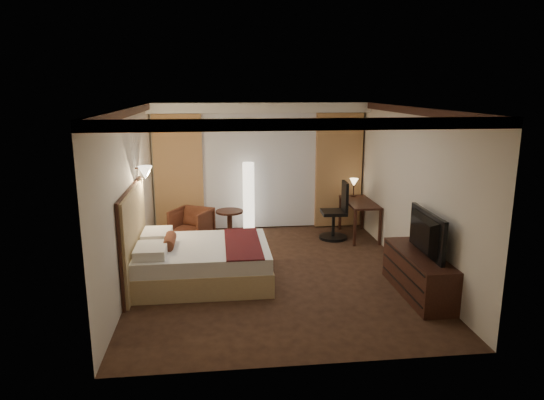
{
  "coord_description": "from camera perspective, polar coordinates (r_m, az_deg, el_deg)",
  "views": [
    {
      "loc": [
        -0.91,
        -7.48,
        3.0
      ],
      "look_at": [
        0.0,
        0.4,
        1.15
      ],
      "focal_mm": 32.0,
      "sensor_mm": 36.0,
      "label": 1
    }
  ],
  "objects": [
    {
      "name": "right_wall",
      "position": [
        8.28,
        15.98,
        1.13
      ],
      "size": [
        0.02,
        5.5,
        2.7
      ],
      "primitive_type": "cube",
      "color": "beige",
      "rests_on": "floor"
    },
    {
      "name": "floor_lamp",
      "position": [
        10.07,
        -2.76,
        0.24
      ],
      "size": [
        0.32,
        0.32,
        1.51
      ],
      "primitive_type": null,
      "color": "white",
      "rests_on": "floor"
    },
    {
      "name": "television",
      "position": [
        7.31,
        16.95,
        -3.6
      ],
      "size": [
        0.69,
        1.17,
        0.15
      ],
      "primitive_type": "imported",
      "rotation": [
        0.0,
        0.0,
        1.55
      ],
      "color": "black",
      "rests_on": "dresser"
    },
    {
      "name": "side_table",
      "position": [
        9.77,
        -4.98,
        -2.96
      ],
      "size": [
        0.55,
        0.55,
        0.6
      ],
      "primitive_type": null,
      "color": "black",
      "rests_on": "floor"
    },
    {
      "name": "left_wall",
      "position": [
        7.77,
        -16.36,
        0.34
      ],
      "size": [
        0.02,
        5.5,
        2.7
      ],
      "primitive_type": "cube",
      "color": "beige",
      "rests_on": "floor"
    },
    {
      "name": "dresser",
      "position": [
        7.53,
        16.83,
        -8.34
      ],
      "size": [
        0.5,
        1.63,
        0.63
      ],
      "primitive_type": null,
      "color": "black",
      "rests_on": "floor"
    },
    {
      "name": "office_chair",
      "position": [
        9.8,
        7.28,
        -1.22
      ],
      "size": [
        0.59,
        0.59,
        1.18
      ],
      "primitive_type": null,
      "rotation": [
        0.0,
        0.0,
        -0.05
      ],
      "color": "black",
      "rests_on": "floor"
    },
    {
      "name": "curtain_sheer",
      "position": [
        10.34,
        -1.45,
        3.38
      ],
      "size": [
        2.48,
        0.04,
        2.45
      ],
      "primitive_type": "cube",
      "color": "silver",
      "rests_on": "back_wall"
    },
    {
      "name": "bed",
      "position": [
        7.78,
        -8.05,
        -7.3
      ],
      "size": [
        2.07,
        1.61,
        0.61
      ],
      "primitive_type": null,
      "color": "white",
      "rests_on": "floor"
    },
    {
      "name": "floor",
      "position": [
        8.11,
        0.33,
        -8.58
      ],
      "size": [
        4.5,
        5.5,
        0.01
      ],
      "primitive_type": "cube",
      "color": "black",
      "rests_on": "ground"
    },
    {
      "name": "armchair",
      "position": [
        9.79,
        -9.45,
        -2.7
      ],
      "size": [
        0.92,
        0.9,
        0.72
      ],
      "primitive_type": "imported",
      "rotation": [
        0.0,
        0.0,
        -0.48
      ],
      "color": "#512818",
      "rests_on": "floor"
    },
    {
      "name": "soffit",
      "position": [
        10.03,
        -1.4,
        10.84
      ],
      "size": [
        4.5,
        0.5,
        0.2
      ],
      "primitive_type": "cube",
      "color": "white",
      "rests_on": "ceiling"
    },
    {
      "name": "headboard",
      "position": [
        7.74,
        -15.93,
        -4.29
      ],
      "size": [
        0.12,
        1.91,
        1.5
      ],
      "primitive_type": null,
      "color": "tan",
      "rests_on": "floor"
    },
    {
      "name": "crown_molding",
      "position": [
        7.54,
        0.35,
        10.4
      ],
      "size": [
        4.5,
        5.5,
        0.12
      ],
      "primitive_type": null,
      "color": "black",
      "rests_on": "ceiling"
    },
    {
      "name": "curtain_left_drape",
      "position": [
        10.27,
        -10.92,
        3.08
      ],
      "size": [
        1.0,
        0.14,
        2.45
      ],
      "primitive_type": "cube",
      "color": "tan",
      "rests_on": "back_wall"
    },
    {
      "name": "ceiling",
      "position": [
        7.54,
        0.36,
        10.85
      ],
      "size": [
        4.5,
        5.5,
        0.01
      ],
      "primitive_type": "cube",
      "color": "white",
      "rests_on": "back_wall"
    },
    {
      "name": "desk",
      "position": [
        10.04,
        10.2,
        -2.23
      ],
      "size": [
        0.55,
        1.24,
        0.75
      ],
      "primitive_type": null,
      "color": "black",
      "rests_on": "floor"
    },
    {
      "name": "curtain_right_drape",
      "position": [
        10.57,
        7.82,
        3.47
      ],
      "size": [
        1.0,
        0.14,
        2.45
      ],
      "primitive_type": "cube",
      "color": "tan",
      "rests_on": "back_wall"
    },
    {
      "name": "back_wall",
      "position": [
        10.4,
        -1.49,
        4.0
      ],
      "size": [
        4.5,
        0.02,
        2.7
      ],
      "primitive_type": "cube",
      "color": "beige",
      "rests_on": "floor"
    },
    {
      "name": "desk_lamp",
      "position": [
        10.35,
        9.59,
        1.35
      ],
      "size": [
        0.18,
        0.18,
        0.34
      ],
      "primitive_type": null,
      "color": "#FFD899",
      "rests_on": "desk"
    },
    {
      "name": "wall_sconce",
      "position": [
        8.3,
        -14.69,
        3.13
      ],
      "size": [
        0.24,
        0.24,
        0.24
      ],
      "primitive_type": null,
      "color": "white",
      "rests_on": "left_wall"
    }
  ]
}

